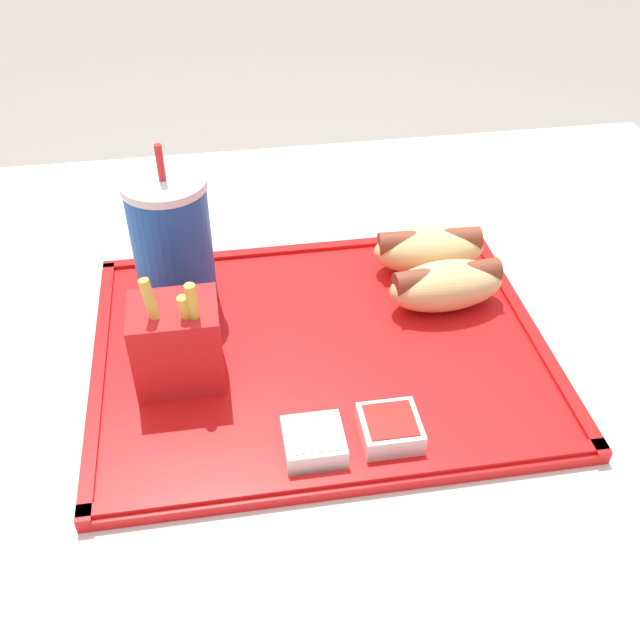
% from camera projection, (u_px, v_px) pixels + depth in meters
% --- Properties ---
extents(dining_table, '(1.16, 0.88, 0.73)m').
position_uv_depth(dining_table, '(290.00, 576.00, 0.94)').
color(dining_table, beige).
rests_on(dining_table, ground_plane).
extents(food_tray, '(0.42, 0.34, 0.01)m').
position_uv_depth(food_tray, '(320.00, 348.00, 0.71)').
color(food_tray, red).
rests_on(food_tray, dining_table).
extents(soda_cup, '(0.08, 0.08, 0.17)m').
position_uv_depth(soda_cup, '(172.00, 241.00, 0.73)').
color(soda_cup, '#194CA5').
rests_on(soda_cup, food_tray).
extents(hot_dog_far, '(0.12, 0.06, 0.05)m').
position_uv_depth(hot_dog_far, '(429.00, 248.00, 0.79)').
color(hot_dog_far, '#DBB270').
rests_on(hot_dog_far, food_tray).
extents(hot_dog_near, '(0.12, 0.07, 0.05)m').
position_uv_depth(hot_dog_near, '(446.00, 284.00, 0.74)').
color(hot_dog_near, '#DBB270').
rests_on(hot_dog_near, food_tray).
extents(fries_carton, '(0.08, 0.06, 0.12)m').
position_uv_depth(fries_carton, '(177.00, 342.00, 0.65)').
color(fries_carton, red).
rests_on(fries_carton, food_tray).
extents(sauce_cup_mayo, '(0.05, 0.05, 0.02)m').
position_uv_depth(sauce_cup_mayo, '(314.00, 442.00, 0.60)').
color(sauce_cup_mayo, silver).
rests_on(sauce_cup_mayo, food_tray).
extents(sauce_cup_ketchup, '(0.05, 0.05, 0.02)m').
position_uv_depth(sauce_cup_ketchup, '(390.00, 428.00, 0.61)').
color(sauce_cup_ketchup, silver).
rests_on(sauce_cup_ketchup, food_tray).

